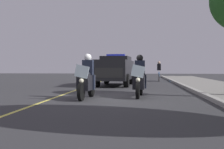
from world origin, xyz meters
TOP-DOWN VIEW (x-y plane):
  - ground_plane at (0.00, 0.00)m, footprint 80.00×80.00m
  - curb_strip at (0.00, 3.75)m, footprint 48.00×0.24m
  - lane_stripe_center at (0.00, -2.19)m, footprint 48.00×0.12m
  - police_motorcycle_lead_left at (0.92, -0.87)m, footprint 2.14×0.62m
  - police_motorcycle_lead_right at (0.06, 1.13)m, footprint 2.14×0.62m
  - police_suv at (-6.80, -0.45)m, footprint 5.02×2.36m
  - cyclist_background at (-12.70, 2.71)m, footprint 1.76×0.34m

SIDE VIEW (x-z plane):
  - ground_plane at x=0.00m, z-range 0.00..0.00m
  - lane_stripe_center at x=0.00m, z-range 0.00..0.01m
  - curb_strip at x=0.00m, z-range 0.00..0.15m
  - police_motorcycle_lead_left at x=0.92m, z-range -0.16..1.56m
  - police_motorcycle_lead_right at x=0.06m, z-range -0.16..1.56m
  - cyclist_background at x=-12.70m, z-range 0.00..1.69m
  - police_suv at x=-6.80m, z-range 0.04..2.09m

